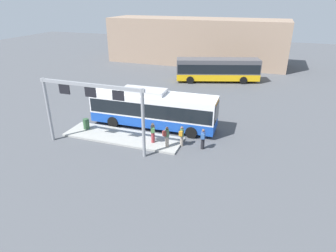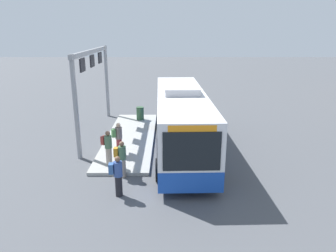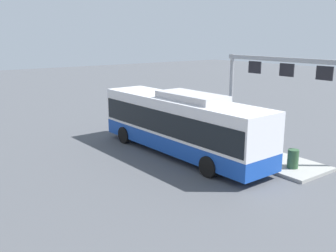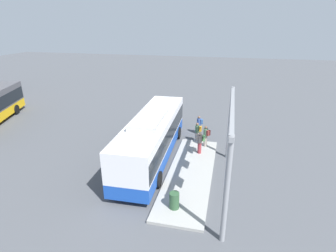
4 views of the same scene
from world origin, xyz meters
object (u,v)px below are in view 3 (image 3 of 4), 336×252
at_px(person_boarding, 164,117).
at_px(person_waiting_far, 209,123).
at_px(person_waiting_near, 180,121).
at_px(bus_main, 181,122).
at_px(trash_bin, 293,159).
at_px(person_waiting_mid, 199,119).

xyz_separation_m(person_boarding, person_waiting_far, (-3.89, -0.54, 0.16)).
distance_m(person_waiting_near, person_waiting_far, 2.28).
bearing_deg(person_waiting_far, person_boarding, -103.20).
height_order(bus_main, trash_bin, bus_main).
bearing_deg(person_boarding, trash_bin, 85.52).
height_order(person_boarding, person_waiting_mid, person_waiting_mid).
bearing_deg(person_waiting_far, person_waiting_mid, -124.27).
relative_size(person_boarding, person_waiting_far, 1.00).
xyz_separation_m(bus_main, trash_bin, (-5.24, -2.67, -1.20)).
bearing_deg(person_waiting_near, person_boarding, -85.81).
bearing_deg(person_waiting_near, person_waiting_mid, 130.05).
relative_size(person_boarding, person_waiting_mid, 1.00).
bearing_deg(bus_main, person_waiting_near, -39.69).
height_order(bus_main, person_waiting_mid, bus_main).
bearing_deg(person_waiting_far, bus_main, 0.42).
distance_m(bus_main, trash_bin, 6.01).
height_order(person_waiting_near, trash_bin, person_waiting_near).
bearing_deg(person_boarding, person_waiting_mid, 103.16).
relative_size(bus_main, person_waiting_far, 6.77).
bearing_deg(person_waiting_near, trash_bin, 91.17).
bearing_deg(trash_bin, bus_main, 26.95).
bearing_deg(person_waiting_mid, bus_main, 68.41).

